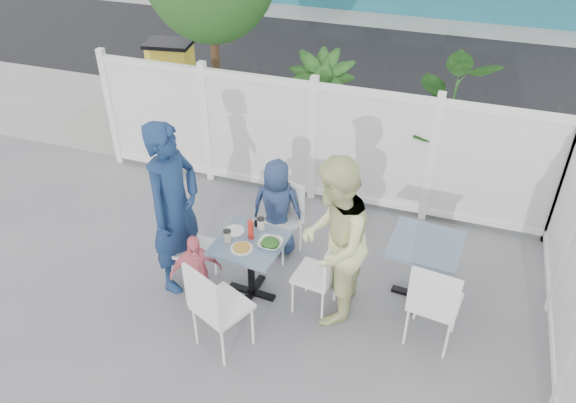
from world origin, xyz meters
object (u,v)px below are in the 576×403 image
(utility_cabinet, at_px, (173,82))
(toddler, at_px, (196,272))
(chair_left, at_px, (183,239))
(woman, at_px, (333,242))
(spare_table, at_px, (424,256))
(boy, at_px, (277,208))
(chair_near, at_px, (214,304))
(chair_back, at_px, (284,213))
(man, at_px, (174,208))
(chair_right, at_px, (322,271))
(main_table, at_px, (250,254))

(utility_cabinet, bearing_deg, toddler, -68.04)
(chair_left, relative_size, woman, 0.53)
(spare_table, bearing_deg, utility_cabinet, 145.43)
(boy, relative_size, toddler, 1.32)
(chair_left, height_order, chair_near, chair_near)
(spare_table, bearing_deg, chair_near, -142.35)
(chair_near, xyz_separation_m, boy, (0.03, 1.57, 0.00))
(spare_table, height_order, toddler, toddler)
(chair_back, bearing_deg, utility_cabinet, -23.65)
(chair_back, height_order, man, man)
(chair_right, relative_size, chair_near, 0.87)
(main_table, xyz_separation_m, chair_right, (0.74, 0.02, -0.03))
(chair_near, distance_m, boy, 1.57)
(chair_left, relative_size, chair_back, 1.07)
(utility_cabinet, bearing_deg, boy, -53.86)
(chair_back, distance_m, chair_near, 1.61)
(chair_back, relative_size, boy, 0.74)
(chair_right, height_order, toddler, toddler)
(spare_table, distance_m, chair_right, 1.03)
(spare_table, bearing_deg, main_table, -163.01)
(woman, xyz_separation_m, toddler, (-1.29, -0.36, -0.44))
(utility_cabinet, distance_m, spare_table, 5.37)
(main_table, bearing_deg, chair_left, -179.36)
(chair_left, xyz_separation_m, chair_right, (1.49, 0.03, -0.03))
(spare_table, relative_size, chair_right, 0.85)
(spare_table, distance_m, man, 2.53)
(chair_right, bearing_deg, chair_near, 143.54)
(chair_right, xyz_separation_m, boy, (-0.74, 0.76, 0.08))
(chair_right, bearing_deg, man, 98.91)
(toddler, bearing_deg, chair_right, -19.89)
(spare_table, relative_size, man, 0.39)
(chair_left, height_order, chair_back, chair_left)
(utility_cabinet, bearing_deg, chair_left, -69.31)
(chair_back, bearing_deg, chair_right, 150.08)
(chair_right, distance_m, woman, 0.38)
(chair_right, bearing_deg, main_table, 98.63)
(chair_back, distance_m, woman, 1.15)
(spare_table, height_order, woman, woman)
(chair_near, xyz_separation_m, woman, (0.86, 0.82, 0.30))
(main_table, height_order, chair_back, chair_back)
(utility_cabinet, xyz_separation_m, chair_back, (2.85, -2.74, -0.10))
(main_table, distance_m, chair_near, 0.79)
(chair_left, distance_m, boy, 1.09)
(toddler, bearing_deg, utility_cabinet, 84.43)
(chair_back, bearing_deg, man, 64.57)
(chair_back, xyz_separation_m, woman, (0.76, -0.79, 0.37))
(utility_cabinet, bearing_deg, main_table, -60.94)
(man, bearing_deg, toddler, -123.31)
(main_table, relative_size, spare_table, 0.95)
(toddler, bearing_deg, man, 101.50)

